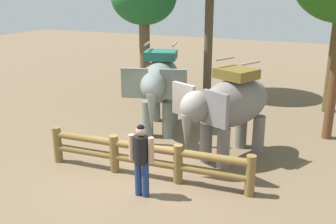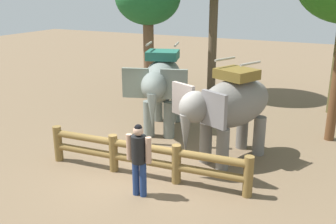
{
  "view_description": "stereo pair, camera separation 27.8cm",
  "coord_description": "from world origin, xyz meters",
  "px_view_note": "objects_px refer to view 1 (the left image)",
  "views": [
    {
      "loc": [
        4.43,
        -8.35,
        4.8
      ],
      "look_at": [
        0.0,
        1.33,
        1.4
      ],
      "focal_mm": 41.26,
      "sensor_mm": 36.0,
      "label": 1
    },
    {
      "loc": [
        4.68,
        -8.23,
        4.8
      ],
      "look_at": [
        0.0,
        1.33,
        1.4
      ],
      "focal_mm": 41.26,
      "sensor_mm": 36.0,
      "label": 2
    }
  ],
  "objects_px": {
    "elephant_near_left": "(160,83)",
    "tourist_woman_in_black": "(141,155)",
    "elephant_center": "(230,106)",
    "log_fence": "(145,156)"
  },
  "relations": [
    {
      "from": "elephant_near_left",
      "to": "tourist_woman_in_black",
      "type": "height_order",
      "value": "elephant_near_left"
    },
    {
      "from": "elephant_center",
      "to": "tourist_woman_in_black",
      "type": "xyz_separation_m",
      "value": [
        -1.28,
        -2.92,
        -0.59
      ]
    },
    {
      "from": "elephant_near_left",
      "to": "log_fence",
      "type": "bearing_deg",
      "value": -70.7
    },
    {
      "from": "elephant_near_left",
      "to": "tourist_woman_in_black",
      "type": "relative_size",
      "value": 2.0
    },
    {
      "from": "elephant_near_left",
      "to": "elephant_center",
      "type": "xyz_separation_m",
      "value": [
        2.84,
        -1.35,
        -0.07
      ]
    },
    {
      "from": "elephant_near_left",
      "to": "elephant_center",
      "type": "distance_m",
      "value": 3.15
    },
    {
      "from": "tourist_woman_in_black",
      "to": "log_fence",
      "type": "bearing_deg",
      "value": 113.22
    },
    {
      "from": "log_fence",
      "to": "elephant_center",
      "type": "height_order",
      "value": "elephant_center"
    },
    {
      "from": "log_fence",
      "to": "elephant_center",
      "type": "relative_size",
      "value": 1.65
    },
    {
      "from": "elephant_center",
      "to": "log_fence",
      "type": "bearing_deg",
      "value": -129.59
    }
  ]
}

